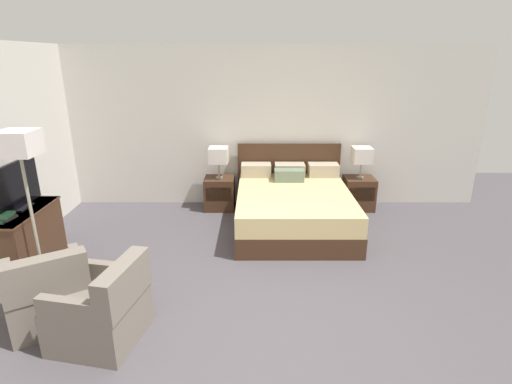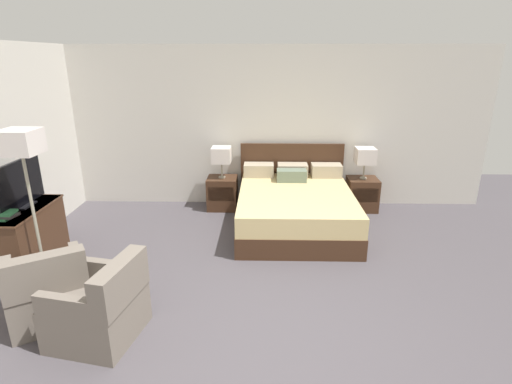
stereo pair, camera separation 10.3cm
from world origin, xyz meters
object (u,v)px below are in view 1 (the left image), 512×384
nightstand_left (221,193)px  table_lamp_right (363,155)px  bed (294,206)px  armchair_by_window (49,294)px  tv (18,186)px  armchair_companion (104,311)px  floor_lamp (21,156)px  nightstand_right (359,193)px  dresser (23,238)px  book_red_cover (1,220)px  book_blue_cover (3,217)px  book_small_top (2,215)px  table_lamp_left (219,155)px

nightstand_left → table_lamp_right: size_ratio=1.05×
bed → armchair_by_window: size_ratio=2.14×
bed → tv: (-3.26, -1.13, 0.67)m
armchair_companion → floor_lamp: floor_lamp is taller
armchair_companion → floor_lamp: size_ratio=0.48×
bed → armchair_companion: bed is taller
nightstand_right → tv: bearing=-157.2°
floor_lamp → nightstand_left: bearing=53.5°
armchair_companion → floor_lamp: 1.76m
dresser → tv: (0.00, 0.08, 0.61)m
bed → book_red_cover: 3.62m
nightstand_right → armchair_companion: 4.39m
book_blue_cover → floor_lamp: size_ratio=0.15×
nightstand_left → bed: bearing=-32.4°
bed → book_small_top: bearing=-155.2°
book_small_top → floor_lamp: size_ratio=0.13×
nightstand_right → armchair_by_window: (-3.59, -2.95, 0.02)m
dresser → bed: bearing=20.4°
book_red_cover → book_blue_cover: size_ratio=0.75×
nightstand_right → armchair_by_window: 4.65m
nightstand_right → table_lamp_left: table_lamp_left is taller
book_red_cover → armchair_by_window: 1.18m
floor_lamp → bed: bearing=29.4°
table_lamp_left → armchair_by_window: size_ratio=0.53×
nightstand_right → floor_lamp: floor_lamp is taller
floor_lamp → armchair_companion: bearing=-41.8°
bed → nightstand_right: (1.13, 0.72, -0.04)m
book_small_top → floor_lamp: bearing=-15.4°
nightstand_left → table_lamp_left: bearing=90.0°
tv → book_red_cover: size_ratio=4.47×
dresser → armchair_by_window: (0.80, -1.03, -0.08)m
dresser → armchair_by_window: 1.30m
bed → table_lamp_right: bed is taller
nightstand_left → nightstand_right: size_ratio=1.00×
table_lamp_right → book_blue_cover: bearing=-153.1°
book_small_top → armchair_by_window: size_ratio=0.23×
nightstand_right → tv: (-4.39, -1.84, 0.71)m
nightstand_left → dresser: bearing=-137.9°
book_blue_cover → armchair_companion: book_blue_cover is taller
nightstand_left → nightstand_right: bearing=0.0°
armchair_by_window → floor_lamp: size_ratio=0.56×
armchair_by_window → floor_lamp: (-0.39, 0.63, 1.16)m
bed → dresser: 3.48m
nightstand_right → book_small_top: bearing=-153.2°
armchair_by_window → armchair_companion: size_ratio=1.17×
armchair_by_window → floor_lamp: bearing=122.0°
nightstand_right → armchair_by_window: armchair_by_window is taller
floor_lamp → nightstand_right: bearing=30.2°
table_lamp_right → book_red_cover: size_ratio=2.58×
dresser → book_red_cover: book_red_cover is taller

